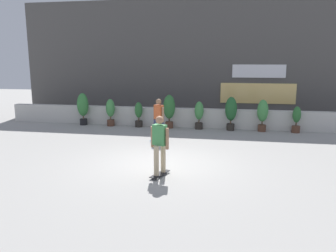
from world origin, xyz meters
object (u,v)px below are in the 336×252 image
potted_plant_5 (231,111)px  potted_plant_7 (296,119)px  potted_plant_4 (199,114)px  skater_by_wall_right (159,118)px  potted_plant_0 (83,106)px  potted_plant_1 (110,111)px  potted_plant_3 (169,109)px  potted_plant_2 (139,114)px  skater_far_right (160,143)px  potted_plant_6 (263,113)px

potted_plant_5 → potted_plant_7: bearing=0.0°
potted_plant_4 → skater_by_wall_right: 3.02m
potted_plant_0 → potted_plant_1: bearing=0.0°
potted_plant_7 → potted_plant_1: bearing=180.0°
potted_plant_0 → potted_plant_3: potted_plant_3 is taller
potted_plant_2 → potted_plant_5: size_ratio=0.78×
potted_plant_1 → potted_plant_2: 1.43m
skater_far_right → skater_by_wall_right: bearing=102.5°
potted_plant_1 → potted_plant_2: size_ratio=1.11×
potted_plant_4 → potted_plant_5: bearing=-0.0°
potted_plant_7 → potted_plant_5: bearing=-180.0°
potted_plant_0 → potted_plant_4: potted_plant_0 is taller
potted_plant_2 → potted_plant_4: size_ratio=0.92×
potted_plant_2 → potted_plant_6: (5.77, 0.00, 0.20)m
potted_plant_2 → potted_plant_5: bearing=-0.0°
potted_plant_3 → potted_plant_5: 2.87m
potted_plant_7 → skater_by_wall_right: bearing=-154.5°
potted_plant_1 → potted_plant_0: bearing=180.0°
potted_plant_1 → skater_far_right: skater_far_right is taller
potted_plant_1 → potted_plant_7: bearing=0.0°
skater_by_wall_right → potted_plant_3: bearing=91.5°
potted_plant_4 → potted_plant_0: bearing=180.0°
potted_plant_1 → potted_plant_5: bearing=-0.0°
potted_plant_3 → skater_far_right: skater_far_right is taller
potted_plant_3 → skater_far_right: (0.96, -6.71, 0.01)m
potted_plant_7 → potted_plant_3: bearing=180.0°
potted_plant_4 → skater_far_right: (-0.45, -6.71, 0.22)m
potted_plant_1 → potted_plant_7: 8.65m
potted_plant_0 → potted_plant_6: size_ratio=1.09×
potted_plant_5 → skater_by_wall_right: skater_by_wall_right is taller
potted_plant_3 → skater_by_wall_right: bearing=-88.5°
potted_plant_3 → potted_plant_6: potted_plant_3 is taller
potted_plant_1 → potted_plant_6: (7.19, 0.00, 0.09)m
potted_plant_4 → skater_by_wall_right: size_ratio=0.77×
potted_plant_1 → potted_plant_3: (2.92, 0.00, 0.19)m
potted_plant_3 → skater_far_right: 6.78m
potted_plant_5 → skater_far_right: 6.98m
potted_plant_2 → skater_far_right: size_ratio=0.71×
potted_plant_1 → potted_plant_7: potted_plant_1 is taller
potted_plant_4 → potted_plant_5: 1.47m
potted_plant_1 → skater_far_right: (3.88, -6.71, 0.20)m
potted_plant_4 → potted_plant_7: (4.32, 0.00, -0.11)m
potted_plant_3 → potted_plant_2: bearing=180.0°
potted_plant_5 → potted_plant_6: bearing=0.0°
potted_plant_5 → potted_plant_7: potted_plant_5 is taller
potted_plant_1 → potted_plant_6: size_ratio=0.92×
potted_plant_1 → skater_far_right: size_ratio=0.78×
potted_plant_7 → skater_far_right: skater_far_right is taller
potted_plant_5 → potted_plant_3: bearing=180.0°
potted_plant_0 → potted_plant_4: bearing=0.0°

